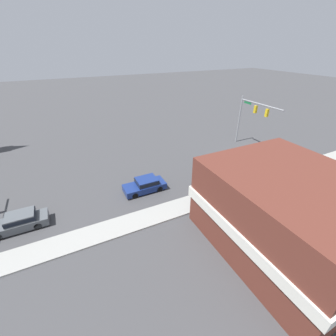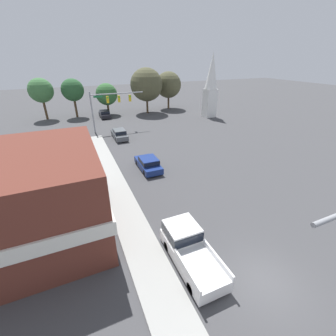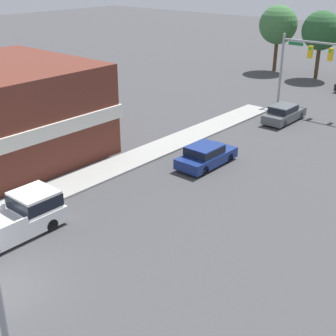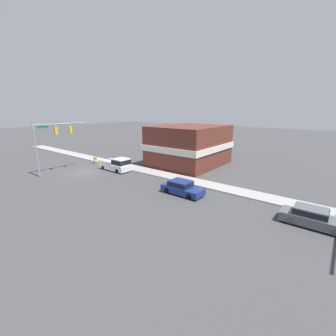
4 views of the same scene
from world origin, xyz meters
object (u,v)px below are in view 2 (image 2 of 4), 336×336
object	(u,v)px
car_lead	(148,163)
car_second_ahead	(119,134)
pickup_truck_parked	(188,247)
car_distant	(105,114)

from	to	relation	value
car_lead	car_second_ahead	bearing A→B (deg)	92.99
pickup_truck_parked	car_lead	bearing A→B (deg)	81.88
car_lead	pickup_truck_parked	size ratio (longest dim) A/B	0.86
car_second_ahead	pickup_truck_parked	world-z (taller)	pickup_truck_parked
car_distant	car_second_ahead	distance (m)	14.33
car_distant	car_second_ahead	size ratio (longest dim) A/B	0.94
car_lead	car_distant	bearing A→B (deg)	90.98
car_distant	pickup_truck_parked	xyz separation A→B (m)	(-1.37, -38.84, 0.17)
car_lead	car_distant	world-z (taller)	car_distant
car_lead	car_distant	distance (m)	26.11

